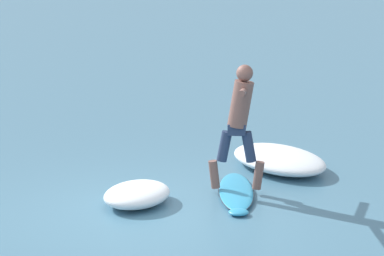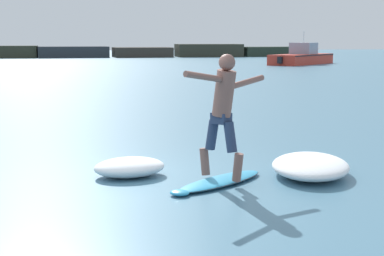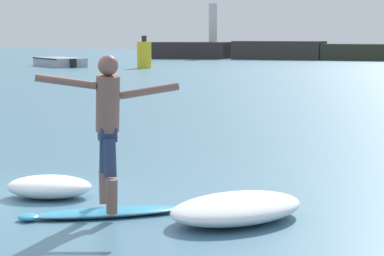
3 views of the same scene
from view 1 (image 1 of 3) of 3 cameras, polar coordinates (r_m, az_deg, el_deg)
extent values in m
plane|color=teal|center=(12.58, -2.85, -5.34)|extent=(200.00, 200.00, 0.00)
ellipsoid|color=#319ACA|center=(13.37, 2.78, -3.98)|extent=(1.76, 1.56, 0.09)
ellipsoid|color=#319ACA|center=(12.47, 2.94, -5.30)|extent=(0.38, 0.38, 0.08)
ellipsoid|color=#2D2D33|center=(13.37, 2.78, -3.98)|extent=(1.78, 1.58, 0.04)
cone|color=black|center=(14.13, 2.66, -3.47)|extent=(0.07, 0.07, 0.14)
cone|color=black|center=(14.00, 2.11, -3.63)|extent=(0.07, 0.07, 0.14)
cone|color=black|center=(14.01, 3.25, -3.63)|extent=(0.07, 0.07, 0.14)
cylinder|color=brown|center=(13.29, 4.18, -2.98)|extent=(0.21, 0.22, 0.42)
cylinder|color=#273450|center=(13.17, 3.58, -1.18)|extent=(0.25, 0.27, 0.46)
cylinder|color=brown|center=(13.31, 1.40, -2.92)|extent=(0.21, 0.22, 0.42)
cylinder|color=#273450|center=(13.19, 2.04, -1.15)|extent=(0.25, 0.27, 0.46)
cube|color=#273450|center=(13.11, 2.83, -0.06)|extent=(0.31, 0.33, 0.16)
cylinder|color=brown|center=(13.03, 3.07, 1.52)|extent=(0.45, 0.47, 0.70)
sphere|color=brown|center=(12.94, 3.32, 3.46)|extent=(0.24, 0.24, 0.24)
cylinder|color=brown|center=(13.48, 3.29, 2.54)|extent=(0.64, 0.47, 0.21)
cylinder|color=brown|center=(12.49, 3.19, 2.24)|extent=(0.64, 0.48, 0.20)
ellipsoid|color=white|center=(14.69, 5.48, -1.96)|extent=(1.78, 2.19, 0.31)
ellipsoid|color=white|center=(12.89, -3.47, -4.18)|extent=(1.32, 1.13, 0.30)
camera|label=2|loc=(8.26, 48.27, -4.48)|focal=60.00mm
camera|label=3|loc=(15.33, 46.62, 2.24)|focal=85.00mm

